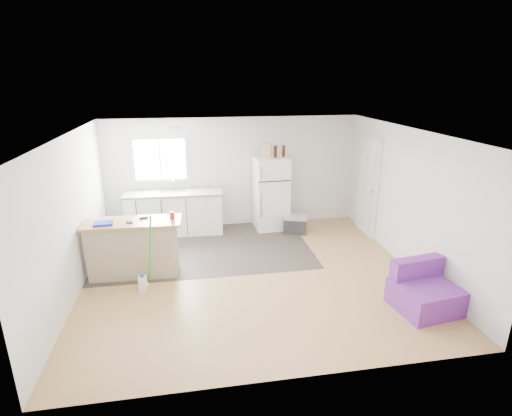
{
  "coord_description": "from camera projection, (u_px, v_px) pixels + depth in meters",
  "views": [
    {
      "loc": [
        -0.96,
        -6.02,
        3.22
      ],
      "look_at": [
        0.19,
        0.7,
        0.96
      ],
      "focal_mm": 28.0,
      "sensor_mm": 36.0,
      "label": 1
    }
  ],
  "objects": [
    {
      "name": "mop",
      "position": [
        146.0,
        274.0,
        6.33
      ],
      "size": [
        0.27,
        0.34,
        1.24
      ],
      "rotation": [
        0.0,
        0.0,
        0.45
      ],
      "color": "green",
      "rests_on": "floor"
    },
    {
      "name": "peninsula",
      "position": [
        134.0,
        248.0,
        6.67
      ],
      "size": [
        1.58,
        0.66,
        0.96
      ],
      "rotation": [
        0.0,
        0.0,
        -0.04
      ],
      "color": "tan",
      "rests_on": "floor"
    },
    {
      "name": "cardboard_box",
      "position": [
        266.0,
        151.0,
        8.3
      ],
      "size": [
        0.22,
        0.17,
        0.3
      ],
      "primitive_type": "cube",
      "rotation": [
        0.0,
        0.0,
        -0.37
      ],
      "color": "tan",
      "rests_on": "refrigerator"
    },
    {
      "name": "bottle_left",
      "position": [
        275.0,
        152.0,
        8.37
      ],
      "size": [
        0.08,
        0.08,
        0.25
      ],
      "primitive_type": "cylinder",
      "rotation": [
        0.0,
        0.0,
        -0.14
      ],
      "color": "#351709",
      "rests_on": "refrigerator"
    },
    {
      "name": "tool_b",
      "position": [
        129.0,
        222.0,
        6.43
      ],
      "size": [
        0.11,
        0.07,
        0.03
      ],
      "primitive_type": "cube",
      "rotation": [
        0.0,
        0.0,
        -0.33
      ],
      "color": "black",
      "rests_on": "peninsula"
    },
    {
      "name": "purple_seat",
      "position": [
        424.0,
        292.0,
        5.76
      ],
      "size": [
        0.92,
        0.88,
        0.67
      ],
      "rotation": [
        0.0,
        0.0,
        0.14
      ],
      "color": "#672D93",
      "rests_on": "floor"
    },
    {
      "name": "refrigerator",
      "position": [
        271.0,
        193.0,
        8.69
      ],
      "size": [
        0.73,
        0.7,
        1.59
      ],
      "rotation": [
        0.0,
        0.0,
        0.05
      ],
      "color": "white",
      "rests_on": "floor"
    },
    {
      "name": "interior_door",
      "position": [
        368.0,
        186.0,
        8.36
      ],
      "size": [
        0.11,
        0.92,
        2.1
      ],
      "color": "white",
      "rests_on": "right_wall"
    },
    {
      "name": "tool_a",
      "position": [
        143.0,
        218.0,
        6.64
      ],
      "size": [
        0.15,
        0.1,
        0.03
      ],
      "primitive_type": "cube",
      "rotation": [
        0.0,
        0.0,
        0.38
      ],
      "color": "black",
      "rests_on": "peninsula"
    },
    {
      "name": "red_cup",
      "position": [
        172.0,
        215.0,
        6.62
      ],
      "size": [
        0.1,
        0.1,
        0.12
      ],
      "primitive_type": "cylinder",
      "rotation": [
        0.0,
        0.0,
        -0.22
      ],
      "color": "red",
      "rests_on": "peninsula"
    },
    {
      "name": "ceiling_fixture",
      "position": [
        173.0,
        128.0,
        6.98
      ],
      "size": [
        0.3,
        0.3,
        0.07
      ],
      "primitive_type": "cylinder",
      "color": "white",
      "rests_on": "ceiling"
    },
    {
      "name": "bottle_right",
      "position": [
        284.0,
        151.0,
        8.44
      ],
      "size": [
        0.08,
        0.08,
        0.25
      ],
      "primitive_type": "cylinder",
      "rotation": [
        0.0,
        0.0,
        -0.14
      ],
      "color": "#351709",
      "rests_on": "refrigerator"
    },
    {
      "name": "cooler",
      "position": [
        295.0,
        224.0,
        8.57
      ],
      "size": [
        0.58,
        0.47,
        0.39
      ],
      "rotation": [
        0.0,
        0.0,
        -0.28
      ],
      "color": "#2A2A2C",
      "rests_on": "floor"
    },
    {
      "name": "room",
      "position": [
        252.0,
        208.0,
        6.42
      ],
      "size": [
        5.51,
        5.01,
        2.41
      ],
      "color": "#AF8349",
      "rests_on": "ground"
    },
    {
      "name": "vinyl_zone",
      "position": [
        205.0,
        248.0,
        7.85
      ],
      "size": [
        4.05,
        2.5,
        0.0
      ],
      "primitive_type": "cube",
      "color": "#372F29",
      "rests_on": "floor"
    },
    {
      "name": "cleaner_jug",
      "position": [
        143.0,
        284.0,
        6.25
      ],
      "size": [
        0.14,
        0.1,
        0.29
      ],
      "rotation": [
        0.0,
        0.0,
        0.07
      ],
      "color": "white",
      "rests_on": "floor"
    },
    {
      "name": "blue_tray",
      "position": [
        104.0,
        223.0,
        6.38
      ],
      "size": [
        0.32,
        0.25,
        0.04
      ],
      "primitive_type": "cube",
      "rotation": [
        0.0,
        0.0,
        0.1
      ],
      "color": "#141CBC",
      "rests_on": "peninsula"
    },
    {
      "name": "window",
      "position": [
        160.0,
        159.0,
        8.39
      ],
      "size": [
        1.18,
        0.06,
        0.98
      ],
      "color": "white",
      "rests_on": "back_wall"
    },
    {
      "name": "kitchen_cabinets",
      "position": [
        175.0,
        212.0,
        8.48
      ],
      "size": [
        2.06,
        0.7,
        1.19
      ],
      "rotation": [
        0.0,
        0.0,
        -0.03
      ],
      "color": "white",
      "rests_on": "floor"
    }
  ]
}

